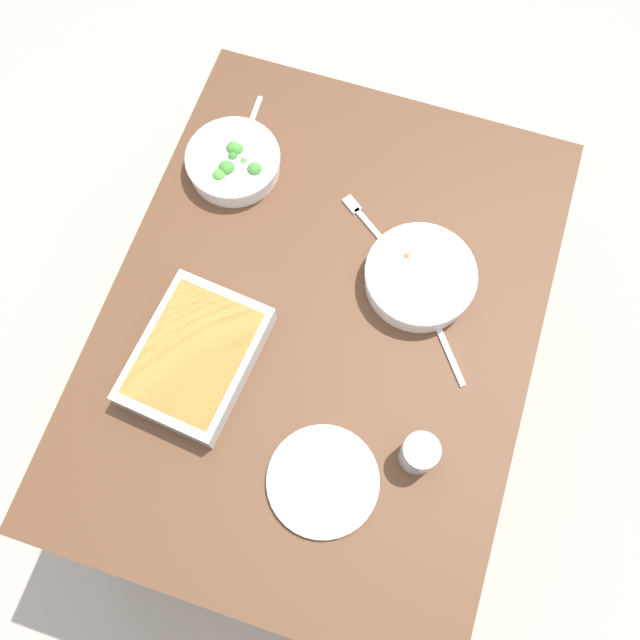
% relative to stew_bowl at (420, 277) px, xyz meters
% --- Properties ---
extents(ground_plane, '(6.00, 6.00, 0.00)m').
position_rel_stew_bowl_xyz_m(ground_plane, '(-0.15, 0.17, -0.77)').
color(ground_plane, '#B2A899').
extents(dining_table, '(1.20, 0.90, 0.74)m').
position_rel_stew_bowl_xyz_m(dining_table, '(-0.15, 0.17, -0.12)').
color(dining_table, brown).
rests_on(dining_table, ground_plane).
extents(stew_bowl, '(0.24, 0.24, 0.06)m').
position_rel_stew_bowl_xyz_m(stew_bowl, '(0.00, 0.00, 0.00)').
color(stew_bowl, white).
rests_on(stew_bowl, dining_table).
extents(broccoli_bowl, '(0.21, 0.21, 0.07)m').
position_rel_stew_bowl_xyz_m(broccoli_bowl, '(0.14, 0.47, -0.00)').
color(broccoli_bowl, white).
rests_on(broccoli_bowl, dining_table).
extents(baking_dish, '(0.32, 0.25, 0.06)m').
position_rel_stew_bowl_xyz_m(baking_dish, '(-0.31, 0.39, 0.00)').
color(baking_dish, silver).
rests_on(baking_dish, dining_table).
extents(drink_cup, '(0.07, 0.07, 0.08)m').
position_rel_stew_bowl_xyz_m(drink_cup, '(-0.36, -0.09, 0.01)').
color(drink_cup, '#B2BCC6').
rests_on(drink_cup, dining_table).
extents(side_plate, '(0.22, 0.22, 0.01)m').
position_rel_stew_bowl_xyz_m(side_plate, '(-0.46, 0.07, -0.03)').
color(side_plate, silver).
rests_on(side_plate, dining_table).
extents(spoon_by_stew, '(0.15, 0.12, 0.01)m').
position_rel_stew_bowl_xyz_m(spoon_by_stew, '(-0.10, -0.08, -0.03)').
color(spoon_by_stew, silver).
rests_on(spoon_by_stew, dining_table).
extents(spoon_by_broccoli, '(0.18, 0.03, 0.01)m').
position_rel_stew_bowl_xyz_m(spoon_by_broccoli, '(0.23, 0.48, -0.03)').
color(spoon_by_broccoli, silver).
rests_on(spoon_by_broccoli, dining_table).
extents(fork_on_table, '(0.12, 0.15, 0.01)m').
position_rel_stew_bowl_xyz_m(fork_on_table, '(0.11, 0.15, -0.03)').
color(fork_on_table, silver).
rests_on(fork_on_table, dining_table).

